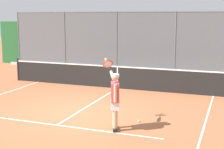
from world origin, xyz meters
name	(u,v)px	position (x,y,z in m)	size (l,w,h in m)	color
ground_plane	(77,113)	(0.00, 0.00, 0.00)	(60.00, 60.00, 0.00)	#A8603D
court_line_markings	(51,128)	(0.00, 1.59, 0.00)	(7.89, 9.35, 0.01)	white
fence_backdrop	(148,47)	(0.00, -8.93, 1.33)	(19.33, 1.37, 3.28)	#565B60
tennis_net	(117,77)	(0.00, -3.83, 0.49)	(10.14, 0.09, 1.07)	#2D2D2D
tennis_player	(115,98)	(-1.66, 1.05, 0.89)	(0.82, 1.15, 1.83)	black
tennis_ball_near_baseline	(139,121)	(-2.10, 0.21, 0.03)	(0.07, 0.07, 0.07)	#D6E042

